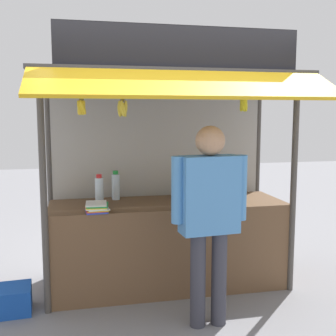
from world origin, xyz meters
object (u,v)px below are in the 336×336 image
(water_bottle_left, at_px, (99,190))
(banana_bunch_leftmost, at_px, (122,108))
(magazine_stack_back_left, at_px, (195,200))
(banana_bunch_inner_right, at_px, (81,107))
(water_bottle_back_right, at_px, (215,183))
(magazine_stack_center, at_px, (97,207))
(water_bottle_mid_right, at_px, (229,184))
(banana_bunch_inner_left, at_px, (244,104))
(plastic_crate, at_px, (12,300))
(water_bottle_rear_center, at_px, (116,186))
(water_bottle_far_left, at_px, (197,188))
(vendor_person, at_px, (209,208))

(water_bottle_left, distance_m, banana_bunch_leftmost, 0.97)
(magazine_stack_back_left, bearing_deg, banana_bunch_inner_right, -159.02)
(water_bottle_back_right, xyz_separation_m, magazine_stack_center, (-1.28, -0.46, -0.10))
(water_bottle_mid_right, height_order, banana_bunch_inner_left, banana_bunch_inner_left)
(banana_bunch_inner_left, distance_m, plastic_crate, 2.72)
(water_bottle_rear_center, height_order, banana_bunch_inner_left, banana_bunch_inner_left)
(banana_bunch_leftmost, bearing_deg, water_bottle_mid_right, 26.28)
(water_bottle_mid_right, bearing_deg, banana_bunch_inner_left, -99.29)
(plastic_crate, bearing_deg, banana_bunch_inner_left, -4.79)
(plastic_crate, bearing_deg, water_bottle_rear_center, 29.19)
(water_bottle_far_left, distance_m, magazine_stack_back_left, 0.21)
(water_bottle_back_right, height_order, magazine_stack_center, water_bottle_back_right)
(magazine_stack_center, relative_size, magazine_stack_back_left, 1.10)
(magazine_stack_center, relative_size, plastic_crate, 0.83)
(water_bottle_mid_right, bearing_deg, water_bottle_left, -177.56)
(vendor_person, bearing_deg, water_bottle_mid_right, 56.30)
(magazine_stack_center, distance_m, banana_bunch_inner_left, 1.63)
(vendor_person, bearing_deg, water_bottle_back_right, 64.23)
(magazine_stack_center, height_order, vendor_person, vendor_person)
(water_bottle_back_right, distance_m, banana_bunch_leftmost, 1.47)
(water_bottle_far_left, relative_size, water_bottle_back_right, 0.76)
(banana_bunch_leftmost, height_order, vendor_person, banana_bunch_leftmost)
(banana_bunch_inner_left, xyz_separation_m, vendor_person, (-0.44, -0.41, -0.85))
(vendor_person, bearing_deg, banana_bunch_inner_right, 152.48)
(water_bottle_back_right, distance_m, banana_bunch_inner_left, 1.07)
(water_bottle_rear_center, relative_size, banana_bunch_leftmost, 1.05)
(magazine_stack_back_left, bearing_deg, magazine_stack_center, -167.45)
(banana_bunch_inner_left, bearing_deg, water_bottle_back_right, 93.75)
(banana_bunch_inner_left, bearing_deg, banana_bunch_leftmost, 179.99)
(vendor_person, bearing_deg, plastic_crate, 155.18)
(water_bottle_mid_right, xyz_separation_m, banana_bunch_inner_left, (-0.10, -0.59, 0.83))
(water_bottle_back_right, distance_m, magazine_stack_center, 1.36)
(water_bottle_left, distance_m, water_bottle_rear_center, 0.26)
(banana_bunch_inner_left, distance_m, banana_bunch_leftmost, 1.10)
(banana_bunch_inner_right, height_order, banana_bunch_leftmost, same)
(water_bottle_mid_right, relative_size, vendor_person, 0.19)
(magazine_stack_center, bearing_deg, magazine_stack_back_left, 12.55)
(water_bottle_left, distance_m, magazine_stack_center, 0.35)
(banana_bunch_inner_left, bearing_deg, plastic_crate, 175.21)
(water_bottle_mid_right, xyz_separation_m, banana_bunch_leftmost, (-1.19, -0.59, 0.79))
(magazine_stack_back_left, distance_m, banana_bunch_inner_right, 1.50)
(water_bottle_left, distance_m, magazine_stack_back_left, 0.96)
(water_bottle_far_left, relative_size, banana_bunch_inner_right, 0.87)
(magazine_stack_center, height_order, banana_bunch_inner_left, banana_bunch_inner_left)
(water_bottle_rear_center, distance_m, banana_bunch_inner_right, 1.13)
(banana_bunch_leftmost, bearing_deg, vendor_person, -32.08)
(water_bottle_back_right, height_order, banana_bunch_inner_left, banana_bunch_inner_left)
(water_bottle_far_left, distance_m, banana_bunch_leftmost, 1.32)
(banana_bunch_inner_left, bearing_deg, vendor_person, -137.36)
(water_bottle_mid_right, bearing_deg, magazine_stack_back_left, -158.70)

